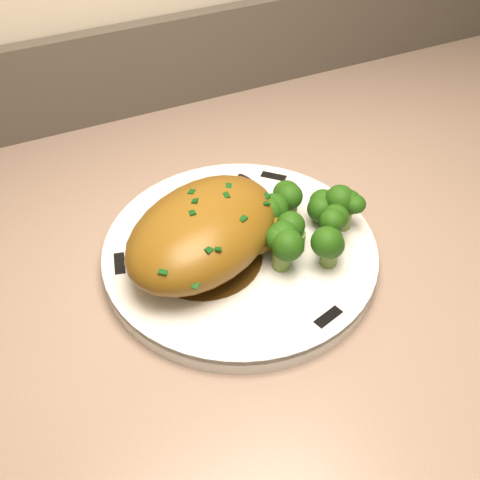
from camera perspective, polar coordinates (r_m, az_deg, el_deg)
name	(u,v)px	position (r m, az deg, el deg)	size (l,w,h in m)	color
plate	(240,254)	(0.60, 0.00, -1.30)	(0.27, 0.27, 0.02)	white
rim_accent_0	(274,177)	(0.68, 3.21, 6.02)	(0.03, 0.01, 0.00)	black
rim_accent_1	(120,264)	(0.59, -11.34, -2.21)	(0.03, 0.01, 0.00)	black
rim_accent_2	(328,317)	(0.54, 8.37, -7.26)	(0.03, 0.01, 0.00)	black
gravy_pool	(204,257)	(0.59, -3.43, -1.57)	(0.11, 0.11, 0.00)	#3E260B
chicken_breast	(209,231)	(0.57, -2.94, 0.83)	(0.21, 0.18, 0.07)	#895B17
mushroom_pile	(230,208)	(0.63, -0.95, 3.10)	(0.08, 0.06, 0.02)	black
broccoli_florets	(303,224)	(0.59, 5.95, 1.52)	(0.12, 0.10, 0.04)	olive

